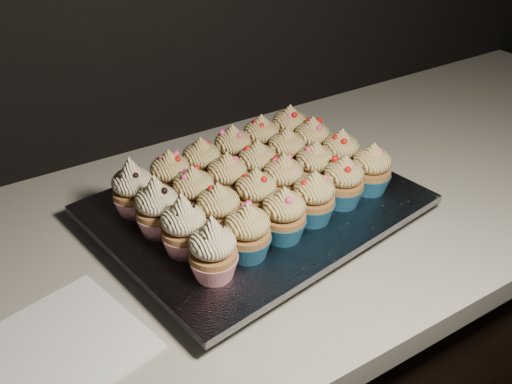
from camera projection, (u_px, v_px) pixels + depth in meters
worktop at (114, 277)px, 0.81m from camera, size 2.44×0.64×0.04m
napkin at (61, 346)px, 0.67m from camera, size 0.21×0.21×0.00m
baking_tray at (256, 213)px, 0.89m from camera, size 0.47×0.38×0.02m
foil_lining at (256, 204)px, 0.88m from camera, size 0.51×0.42×0.01m
cupcake_0 at (213, 251)px, 0.71m from camera, size 0.06×0.06×0.10m
cupcake_1 at (248, 232)px, 0.75m from camera, size 0.06×0.06×0.08m
cupcake_2 at (284, 215)px, 0.78m from camera, size 0.06×0.06×0.08m
cupcake_3 at (314, 198)px, 0.81m from camera, size 0.06×0.06×0.08m
cupcake_4 at (343, 182)px, 0.85m from camera, size 0.06×0.06×0.08m
cupcake_5 at (371, 169)px, 0.88m from camera, size 0.06×0.06×0.08m
cupcake_6 at (184, 227)px, 0.75m from camera, size 0.06×0.06×0.10m
cupcake_7 at (219, 211)px, 0.79m from camera, size 0.06×0.06×0.08m
cupcake_8 at (256, 195)px, 0.82m from camera, size 0.06×0.06×0.08m
cupcake_9 at (283, 180)px, 0.85m from camera, size 0.06×0.06×0.08m
cupcake_10 at (315, 167)px, 0.89m from camera, size 0.06×0.06×0.08m
cupcake_11 at (340, 154)px, 0.92m from camera, size 0.06×0.06×0.08m
cupcake_12 at (157, 208)px, 0.79m from camera, size 0.06×0.06×0.10m
cupcake_13 at (194, 193)px, 0.82m from camera, size 0.06×0.06×0.08m
cupcake_14 at (227, 179)px, 0.86m from camera, size 0.06×0.06×0.08m
cupcake_15 at (258, 166)px, 0.89m from camera, size 0.06×0.06×0.08m
cupcake_16 at (286, 153)px, 0.93m from camera, size 0.06×0.06×0.08m
cupcake_17 at (312, 142)px, 0.96m from camera, size 0.06×0.06×0.08m
cupcake_18 at (133, 189)px, 0.83m from camera, size 0.06×0.06×0.10m
cupcake_19 at (171, 177)px, 0.86m from camera, size 0.06×0.06×0.08m
cupcake_20 at (202, 164)px, 0.90m from camera, size 0.06×0.06×0.08m
cupcake_21 at (233, 150)px, 0.93m from camera, size 0.06×0.06×0.08m
cupcake_22 at (261, 139)px, 0.96m from camera, size 0.06×0.06×0.08m
cupcake_23 at (289, 129)px, 1.00m from camera, size 0.06×0.06×0.08m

